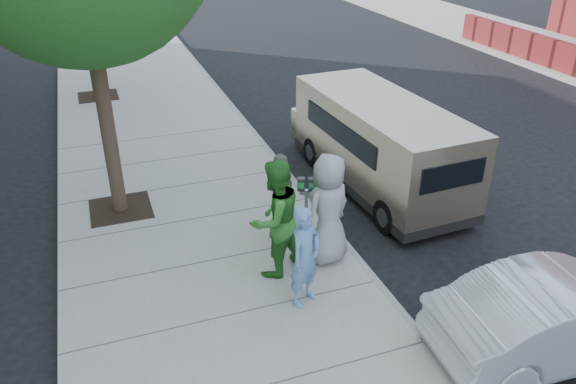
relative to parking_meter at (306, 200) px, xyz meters
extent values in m
plane|color=black|center=(-0.64, 0.32, -1.21)|extent=(120.00, 120.00, 0.00)
cube|color=gray|center=(-1.64, 0.32, -1.14)|extent=(5.00, 60.00, 0.15)
cube|color=gray|center=(0.80, 0.32, -1.14)|extent=(0.12, 60.00, 0.16)
cube|color=black|center=(-2.94, 2.72, -1.06)|extent=(1.20, 1.20, 0.01)
cylinder|color=#38281E|center=(-2.94, 2.72, 0.92)|extent=(0.28, 0.28, 3.96)
cube|color=black|center=(-2.94, 10.32, -1.06)|extent=(1.20, 1.20, 0.01)
cylinder|color=#38281E|center=(-2.94, 10.32, 0.70)|extent=(0.28, 0.28, 3.52)
cylinder|color=gray|center=(0.00, 0.00, -0.48)|extent=(0.06, 0.06, 1.17)
cube|color=gray|center=(0.00, 0.00, 0.14)|extent=(0.24, 0.14, 0.08)
cube|color=#2D2D30|center=(-0.08, 0.03, 0.29)|extent=(0.16, 0.14, 0.23)
cube|color=#2D2D30|center=(0.08, -0.03, 0.29)|extent=(0.16, 0.14, 0.23)
cube|color=#C2AE8B|center=(2.51, 2.05, -0.13)|extent=(2.04, 4.94, 1.79)
cube|color=#C2AE8B|center=(2.37, 4.70, -0.58)|extent=(1.68, 0.58, 0.76)
cube|color=black|center=(2.63, -0.38, 0.18)|extent=(1.35, 0.09, 0.49)
cylinder|color=black|center=(1.64, 3.61, -0.87)|extent=(0.27, 0.69, 0.68)
cylinder|color=black|center=(3.21, 3.69, -0.87)|extent=(0.27, 0.69, 0.68)
cylinder|color=black|center=(1.81, 0.32, -0.87)|extent=(0.27, 0.69, 0.68)
cylinder|color=black|center=(3.38, 0.40, -0.87)|extent=(0.27, 0.69, 0.68)
imported|color=silver|center=(2.56, -3.32, -0.58)|extent=(3.94, 1.57, 1.27)
imported|color=#5C8DC5|center=(-0.51, -1.25, -0.24)|extent=(0.72, 0.66, 1.65)
imported|color=#2E7927|center=(-0.67, -0.34, -0.05)|extent=(1.21, 1.10, 2.03)
imported|color=#969698|center=(0.28, -0.30, -0.09)|extent=(1.12, 0.94, 1.96)
imported|color=slate|center=(-0.20, 0.69, -0.24)|extent=(0.91, 1.01, 1.65)
camera|label=1|loc=(-3.12, -7.69, 4.56)|focal=35.00mm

